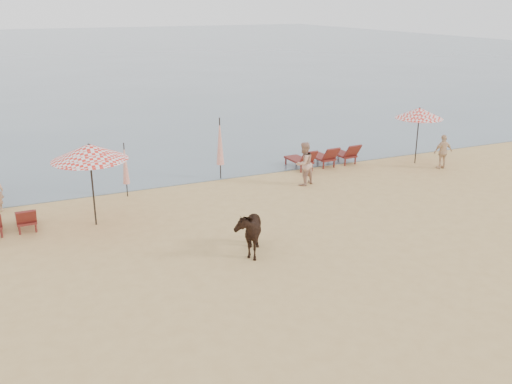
{
  "coord_description": "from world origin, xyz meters",
  "views": [
    {
      "loc": [
        -7.21,
        -11.03,
        7.04
      ],
      "look_at": [
        0.0,
        5.0,
        1.1
      ],
      "focal_mm": 40.0,
      "sensor_mm": 36.0,
      "label": 1
    }
  ],
  "objects_px": {
    "umbrella_closed_right": "(220,142)",
    "beachgoer_right_a": "(304,164)",
    "beachgoer_right_b": "(443,152)",
    "cow": "(248,230)",
    "lounger_cluster_right": "(324,156)",
    "umbrella_open_right": "(419,113)",
    "umbrella_closed_left": "(125,164)",
    "umbrella_open_left_a": "(89,152)"
  },
  "relations": [
    {
      "from": "lounger_cluster_right",
      "to": "umbrella_open_right",
      "type": "height_order",
      "value": "umbrella_open_right"
    },
    {
      "from": "umbrella_open_right",
      "to": "beachgoer_right_b",
      "type": "height_order",
      "value": "umbrella_open_right"
    },
    {
      "from": "lounger_cluster_right",
      "to": "umbrella_closed_right",
      "type": "bearing_deg",
      "value": 176.13
    },
    {
      "from": "umbrella_closed_left",
      "to": "umbrella_open_right",
      "type": "bearing_deg",
      "value": -3.32
    },
    {
      "from": "umbrella_closed_right",
      "to": "lounger_cluster_right",
      "type": "bearing_deg",
      "value": -0.85
    },
    {
      "from": "beachgoer_right_a",
      "to": "beachgoer_right_b",
      "type": "height_order",
      "value": "beachgoer_right_a"
    },
    {
      "from": "umbrella_closed_right",
      "to": "beachgoer_right_b",
      "type": "relative_size",
      "value": 1.71
    },
    {
      "from": "beachgoer_right_b",
      "to": "lounger_cluster_right",
      "type": "bearing_deg",
      "value": -22.03
    },
    {
      "from": "cow",
      "to": "beachgoer_right_b",
      "type": "distance_m",
      "value": 12.18
    },
    {
      "from": "umbrella_open_left_a",
      "to": "umbrella_closed_right",
      "type": "distance_m",
      "value": 6.4
    },
    {
      "from": "cow",
      "to": "beachgoer_right_a",
      "type": "distance_m",
      "value": 6.83
    },
    {
      "from": "umbrella_open_right",
      "to": "beachgoer_right_a",
      "type": "bearing_deg",
      "value": -157.02
    },
    {
      "from": "lounger_cluster_right",
      "to": "umbrella_closed_left",
      "type": "height_order",
      "value": "umbrella_closed_left"
    },
    {
      "from": "umbrella_open_left_a",
      "to": "beachgoer_right_a",
      "type": "height_order",
      "value": "umbrella_open_left_a"
    },
    {
      "from": "lounger_cluster_right",
      "to": "umbrella_open_right",
      "type": "distance_m",
      "value": 4.62
    },
    {
      "from": "lounger_cluster_right",
      "to": "cow",
      "type": "xyz_separation_m",
      "value": [
        -6.73,
        -7.06,
        0.25
      ]
    },
    {
      "from": "lounger_cluster_right",
      "to": "umbrella_open_left_a",
      "type": "bearing_deg",
      "value": -167.1
    },
    {
      "from": "lounger_cluster_right",
      "to": "umbrella_closed_right",
      "type": "relative_size",
      "value": 1.2
    },
    {
      "from": "umbrella_closed_right",
      "to": "umbrella_closed_left",
      "type": "bearing_deg",
      "value": -171.16
    },
    {
      "from": "umbrella_open_left_a",
      "to": "beachgoer_right_a",
      "type": "xyz_separation_m",
      "value": [
        8.31,
        0.96,
        -1.6
      ]
    },
    {
      "from": "umbrella_closed_left",
      "to": "umbrella_open_left_a",
      "type": "bearing_deg",
      "value": -122.71
    },
    {
      "from": "lounger_cluster_right",
      "to": "umbrella_closed_right",
      "type": "height_order",
      "value": "umbrella_closed_right"
    },
    {
      "from": "cow",
      "to": "beachgoer_right_b",
      "type": "relative_size",
      "value": 1.11
    },
    {
      "from": "umbrella_open_right",
      "to": "cow",
      "type": "bearing_deg",
      "value": -135.52
    },
    {
      "from": "umbrella_open_left_a",
      "to": "beachgoer_right_b",
      "type": "xyz_separation_m",
      "value": [
        14.98,
        0.52,
        -1.72
      ]
    },
    {
      "from": "beachgoer_right_b",
      "to": "umbrella_closed_right",
      "type": "bearing_deg",
      "value": -8.67
    },
    {
      "from": "umbrella_closed_left",
      "to": "beachgoer_right_a",
      "type": "relative_size",
      "value": 1.19
    },
    {
      "from": "umbrella_open_right",
      "to": "cow",
      "type": "relative_size",
      "value": 1.53
    },
    {
      "from": "lounger_cluster_right",
      "to": "umbrella_open_right",
      "type": "xyz_separation_m",
      "value": [
        4.03,
        -1.3,
        1.84
      ]
    },
    {
      "from": "lounger_cluster_right",
      "to": "beachgoer_right_b",
      "type": "bearing_deg",
      "value": -31.38
    },
    {
      "from": "umbrella_closed_left",
      "to": "lounger_cluster_right",
      "type": "bearing_deg",
      "value": 3.54
    },
    {
      "from": "umbrella_closed_right",
      "to": "beachgoer_right_b",
      "type": "xyz_separation_m",
      "value": [
        9.42,
        -2.53,
        -0.83
      ]
    },
    {
      "from": "umbrella_open_left_a",
      "to": "beachgoer_right_b",
      "type": "distance_m",
      "value": 15.09
    },
    {
      "from": "lounger_cluster_right",
      "to": "beachgoer_right_b",
      "type": "xyz_separation_m",
      "value": [
        4.55,
        -2.46,
        0.3
      ]
    },
    {
      "from": "umbrella_open_right",
      "to": "umbrella_open_left_a",
      "type": "bearing_deg",
      "value": -157.06
    },
    {
      "from": "beachgoer_right_a",
      "to": "beachgoer_right_b",
      "type": "xyz_separation_m",
      "value": [
        6.67,
        -0.44,
        -0.12
      ]
    },
    {
      "from": "umbrella_closed_left",
      "to": "umbrella_closed_right",
      "type": "relative_size",
      "value": 0.81
    },
    {
      "from": "umbrella_closed_right",
      "to": "beachgoer_right_a",
      "type": "xyz_separation_m",
      "value": [
        2.76,
        -2.09,
        -0.71
      ]
    },
    {
      "from": "lounger_cluster_right",
      "to": "cow",
      "type": "relative_size",
      "value": 1.84
    },
    {
      "from": "umbrella_closed_right",
      "to": "cow",
      "type": "height_order",
      "value": "umbrella_closed_right"
    },
    {
      "from": "lounger_cluster_right",
      "to": "cow",
      "type": "bearing_deg",
      "value": -136.66
    },
    {
      "from": "cow",
      "to": "beachgoer_right_b",
      "type": "xyz_separation_m",
      "value": [
        11.28,
        4.6,
        0.05
      ]
    }
  ]
}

